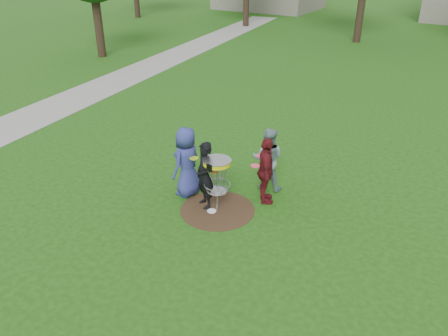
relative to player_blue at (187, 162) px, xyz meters
The scene contains 10 objects.
ground 1.41m from the player_blue, 13.64° to the right, with size 100.00×100.00×0.00m, color #19470F.
dirt_patch 1.41m from the player_blue, 13.64° to the right, with size 1.80×1.80×0.01m, color #47331E.
concrete_path 11.87m from the player_blue, 139.12° to the left, with size 2.20×40.00×0.02m, color #9E9E99.
player_blue is the anchor object (origin of this frame).
player_black 0.75m from the player_blue, 19.21° to the right, with size 0.61×0.40×1.67m, color black.
player_grey 2.05m from the player_blue, 39.72° to the left, with size 0.81×0.63×1.67m, color gray.
player_maroon 1.96m from the player_blue, 20.42° to the left, with size 0.99×0.41×1.69m, color maroon.
disc_on_grass 1.37m from the player_blue, 21.60° to the right, with size 0.22×0.22×0.02m, color white.
disc_golf_basket 1.09m from the player_blue, 13.67° to the right, with size 0.66×0.67×1.38m.
held_discs 1.15m from the player_blue, 15.16° to the left, with size 1.60×1.51×0.10m.
Camera 1 is at (4.76, -7.45, 5.71)m, focal length 35.00 mm.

